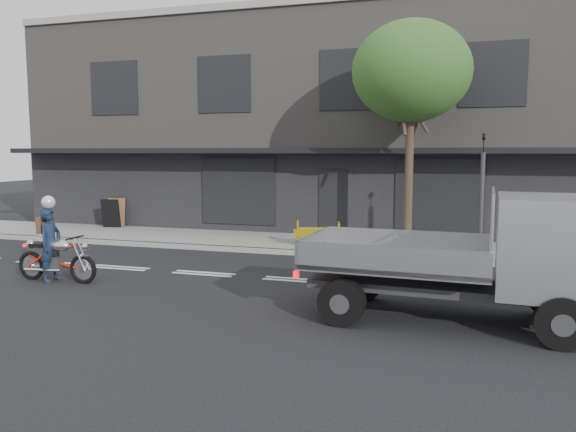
{
  "coord_description": "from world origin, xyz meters",
  "views": [
    {
      "loc": [
        3.6,
        -12.49,
        3.04
      ],
      "look_at": [
        -0.36,
        0.5,
        1.46
      ],
      "focal_mm": 35.0,
      "sensor_mm": 36.0,
      "label": 1
    }
  ],
  "objects_px": {
    "traffic_light_pole": "(481,203)",
    "flatbed_ute": "(524,250)",
    "rider": "(50,245)",
    "construction_barrier": "(316,234)",
    "sandwich_board": "(111,213)",
    "street_tree": "(411,72)",
    "motorcycle": "(56,258)"
  },
  "relations": [
    {
      "from": "rider",
      "to": "sandwich_board",
      "type": "height_order",
      "value": "rider"
    },
    {
      "from": "rider",
      "to": "sandwich_board",
      "type": "bearing_deg",
      "value": 24.5
    },
    {
      "from": "construction_barrier",
      "to": "sandwich_board",
      "type": "distance_m",
      "value": 8.66
    },
    {
      "from": "motorcycle",
      "to": "flatbed_ute",
      "type": "xyz_separation_m",
      "value": [
        10.03,
        -0.57,
        0.8
      ]
    },
    {
      "from": "traffic_light_pole",
      "to": "flatbed_ute",
      "type": "height_order",
      "value": "traffic_light_pole"
    },
    {
      "from": "flatbed_ute",
      "to": "construction_barrier",
      "type": "distance_m",
      "value": 8.1
    },
    {
      "from": "street_tree",
      "to": "sandwich_board",
      "type": "bearing_deg",
      "value": 172.45
    },
    {
      "from": "traffic_light_pole",
      "to": "sandwich_board",
      "type": "xyz_separation_m",
      "value": [
        -13.14,
        2.33,
        -0.96
      ]
    },
    {
      "from": "motorcycle",
      "to": "street_tree",
      "type": "bearing_deg",
      "value": 37.81
    },
    {
      "from": "sandwich_board",
      "to": "flatbed_ute",
      "type": "bearing_deg",
      "value": -41.35
    },
    {
      "from": "rider",
      "to": "construction_barrier",
      "type": "relative_size",
      "value": 1.24
    },
    {
      "from": "motorcycle",
      "to": "sandwich_board",
      "type": "relative_size",
      "value": 1.95
    },
    {
      "from": "street_tree",
      "to": "construction_barrier",
      "type": "xyz_separation_m",
      "value": [
        -2.68,
        -0.34,
        -4.74
      ]
    },
    {
      "from": "flatbed_ute",
      "to": "motorcycle",
      "type": "bearing_deg",
      "value": 179.63
    },
    {
      "from": "motorcycle",
      "to": "flatbed_ute",
      "type": "bearing_deg",
      "value": -3.76
    },
    {
      "from": "street_tree",
      "to": "sandwich_board",
      "type": "distance_m",
      "value": 12.14
    },
    {
      "from": "traffic_light_pole",
      "to": "sandwich_board",
      "type": "bearing_deg",
      "value": 169.96
    },
    {
      "from": "rider",
      "to": "flatbed_ute",
      "type": "height_order",
      "value": "flatbed_ute"
    },
    {
      "from": "rider",
      "to": "construction_barrier",
      "type": "distance_m",
      "value": 7.52
    },
    {
      "from": "traffic_light_pole",
      "to": "sandwich_board",
      "type": "relative_size",
      "value": 3.21
    },
    {
      "from": "street_tree",
      "to": "flatbed_ute",
      "type": "xyz_separation_m",
      "value": [
        2.5,
        -6.52,
        -3.91
      ]
    },
    {
      "from": "traffic_light_pole",
      "to": "motorcycle",
      "type": "bearing_deg",
      "value": -151.85
    },
    {
      "from": "street_tree",
      "to": "traffic_light_pole",
      "type": "height_order",
      "value": "street_tree"
    },
    {
      "from": "street_tree",
      "to": "rider",
      "type": "height_order",
      "value": "street_tree"
    },
    {
      "from": "traffic_light_pole",
      "to": "street_tree",
      "type": "bearing_deg",
      "value": 156.97
    },
    {
      "from": "traffic_light_pole",
      "to": "construction_barrier",
      "type": "distance_m",
      "value": 4.84
    },
    {
      "from": "flatbed_ute",
      "to": "sandwich_board",
      "type": "xyz_separation_m",
      "value": [
        -13.64,
        7.99,
        -0.67
      ]
    },
    {
      "from": "sandwich_board",
      "to": "motorcycle",
      "type": "bearing_deg",
      "value": -75.03
    },
    {
      "from": "construction_barrier",
      "to": "sandwich_board",
      "type": "relative_size",
      "value": 1.27
    },
    {
      "from": "flatbed_ute",
      "to": "construction_barrier",
      "type": "height_order",
      "value": "flatbed_ute"
    },
    {
      "from": "traffic_light_pole",
      "to": "construction_barrier",
      "type": "relative_size",
      "value": 2.53
    },
    {
      "from": "street_tree",
      "to": "motorcycle",
      "type": "relative_size",
      "value": 3.17
    }
  ]
}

